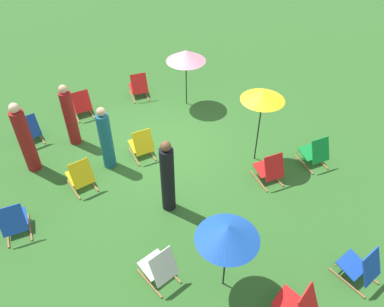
{
  "coord_description": "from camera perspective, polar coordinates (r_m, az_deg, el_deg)",
  "views": [
    {
      "loc": [
        4.23,
        6.69,
        6.36
      ],
      "look_at": [
        0.0,
        1.2,
        0.5
      ],
      "focal_mm": 35.79,
      "sensor_mm": 36.0,
      "label": 1
    }
  ],
  "objects": [
    {
      "name": "person_1",
      "position": [
        7.94,
        -3.66,
        -3.66
      ],
      "size": [
        0.4,
        0.4,
        1.83
      ],
      "rotation": [
        0.0,
        0.0,
        4.2
      ],
      "color": "black",
      "rests_on": "ground"
    },
    {
      "name": "deckchair_10",
      "position": [
        7.18,
        -4.89,
        -16.53
      ],
      "size": [
        0.53,
        0.79,
        0.83
      ],
      "rotation": [
        0.0,
        0.0,
        0.07
      ],
      "color": "olive",
      "rests_on": "ground"
    },
    {
      "name": "deckchair_3",
      "position": [
        9.63,
        -7.51,
        1.3
      ],
      "size": [
        0.6,
        0.83,
        0.83
      ],
      "rotation": [
        0.0,
        0.0,
        -0.18
      ],
      "color": "olive",
      "rests_on": "ground"
    },
    {
      "name": "umbrella_2",
      "position": [
        6.22,
        5.35,
        -11.65
      ],
      "size": [
        1.07,
        1.07,
        1.65
      ],
      "color": "black",
      "rests_on": "ground"
    },
    {
      "name": "umbrella_0",
      "position": [
        11.01,
        -0.91,
        14.37
      ],
      "size": [
        1.13,
        1.13,
        1.72
      ],
      "color": "black",
      "rests_on": "ground"
    },
    {
      "name": "umbrella_1",
      "position": [
        8.76,
        10.55,
        8.5
      ],
      "size": [
        1.01,
        1.01,
        1.98
      ],
      "color": "black",
      "rests_on": "ground"
    },
    {
      "name": "deckchair_12",
      "position": [
        12.0,
        -7.96,
        9.84
      ],
      "size": [
        0.68,
        0.87,
        0.83
      ],
      "rotation": [
        0.0,
        0.0,
        -0.31
      ],
      "color": "olive",
      "rests_on": "ground"
    },
    {
      "name": "deckchair_9",
      "position": [
        7.78,
        23.9,
        -15.25
      ],
      "size": [
        0.49,
        0.77,
        0.83
      ],
      "rotation": [
        0.0,
        0.0,
        0.02
      ],
      "color": "olive",
      "rests_on": "ground"
    },
    {
      "name": "person_2",
      "position": [
        10.23,
        -17.75,
        5.29
      ],
      "size": [
        0.41,
        0.41,
        1.72
      ],
      "rotation": [
        0.0,
        0.0,
        2.16
      ],
      "color": "maroon",
      "rests_on": "ground"
    },
    {
      "name": "deckchair_2",
      "position": [
        10.9,
        -23.11,
        3.22
      ],
      "size": [
        0.49,
        0.77,
        0.83
      ],
      "rotation": [
        0.0,
        0.0,
        -0.01
      ],
      "color": "olive",
      "rests_on": "ground"
    },
    {
      "name": "deckchair_1",
      "position": [
        9.04,
        11.5,
        -2.31
      ],
      "size": [
        0.65,
        0.85,
        0.83
      ],
      "rotation": [
        0.0,
        0.0,
        -0.25
      ],
      "color": "olive",
      "rests_on": "ground"
    },
    {
      "name": "ground_plane",
      "position": [
        10.16,
        -4.14,
        1.31
      ],
      "size": [
        40.0,
        40.0,
        0.0
      ],
      "primitive_type": "plane",
      "color": "#2D6026"
    },
    {
      "name": "deckchair_0",
      "position": [
        11.48,
        -16.15,
        7.01
      ],
      "size": [
        0.58,
        0.82,
        0.83
      ],
      "rotation": [
        0.0,
        0.0,
        -0.15
      ],
      "color": "olive",
      "rests_on": "ground"
    },
    {
      "name": "deckchair_8",
      "position": [
        9.06,
        -16.28,
        -3.22
      ],
      "size": [
        0.5,
        0.77,
        0.83
      ],
      "rotation": [
        0.0,
        0.0,
        -0.03
      ],
      "color": "olive",
      "rests_on": "ground"
    },
    {
      "name": "deckchair_13",
      "position": [
        7.01,
        15.53,
        -20.96
      ],
      "size": [
        0.63,
        0.85,
        0.83
      ],
      "rotation": [
        0.0,
        0.0,
        0.23
      ],
      "color": "olive",
      "rests_on": "ground"
    },
    {
      "name": "person_0",
      "position": [
        9.69,
        -23.6,
        1.95
      ],
      "size": [
        0.44,
        0.44,
        1.87
      ],
      "rotation": [
        0.0,
        0.0,
        5.8
      ],
      "color": "maroon",
      "rests_on": "ground"
    },
    {
      "name": "deckchair_7",
      "position": [
        8.57,
        -25.01,
        -9.13
      ],
      "size": [
        0.64,
        0.85,
        0.83
      ],
      "rotation": [
        0.0,
        0.0,
        -0.23
      ],
      "color": "olive",
      "rests_on": "ground"
    },
    {
      "name": "person_3",
      "position": [
        9.24,
        -12.7,
        2.02
      ],
      "size": [
        0.43,
        0.43,
        1.69
      ],
      "rotation": [
        0.0,
        0.0,
        4.05
      ],
      "color": "#195972",
      "rests_on": "ground"
    },
    {
      "name": "deckchair_11",
      "position": [
        9.78,
        17.87,
        0.11
      ],
      "size": [
        0.64,
        0.85,
        0.83
      ],
      "rotation": [
        0.0,
        0.0,
        -0.24
      ],
      "color": "olive",
      "rests_on": "ground"
    }
  ]
}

